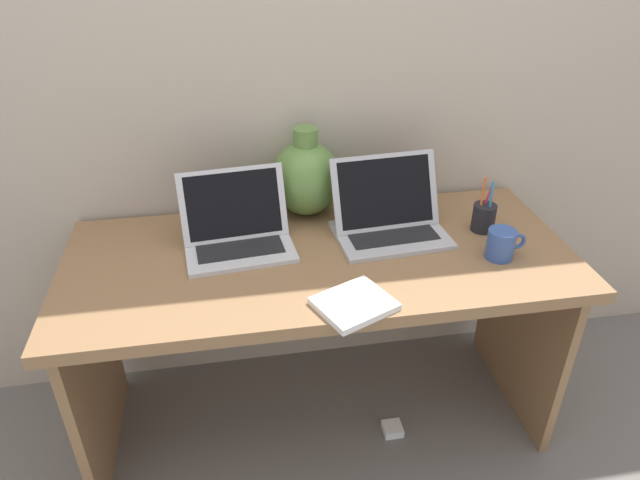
{
  "coord_description": "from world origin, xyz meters",
  "views": [
    {
      "loc": [
        -0.25,
        -1.48,
        1.68
      ],
      "look_at": [
        0.0,
        0.0,
        0.78
      ],
      "focal_mm": 31.77,
      "sensor_mm": 36.0,
      "label": 1
    }
  ],
  "objects_px": {
    "laptop_left": "(237,228)",
    "laptop_right": "(388,215)",
    "green_vase": "(306,177)",
    "coffee_mug": "(501,244)",
    "power_brick": "(392,429)",
    "pen_cup": "(484,217)",
    "notebook_stack": "(354,304)"
  },
  "relations": [
    {
      "from": "laptop_left",
      "to": "laptop_right",
      "type": "bearing_deg",
      "value": -0.18
    },
    {
      "from": "green_vase",
      "to": "coffee_mug",
      "type": "bearing_deg",
      "value": -36.17
    },
    {
      "from": "laptop_left",
      "to": "power_brick",
      "type": "bearing_deg",
      "value": -23.17
    },
    {
      "from": "laptop_left",
      "to": "green_vase",
      "type": "distance_m",
      "value": 0.32
    },
    {
      "from": "laptop_left",
      "to": "pen_cup",
      "type": "height_order",
      "value": "laptop_left"
    },
    {
      "from": "power_brick",
      "to": "pen_cup",
      "type": "bearing_deg",
      "value": 28.97
    },
    {
      "from": "green_vase",
      "to": "coffee_mug",
      "type": "distance_m",
      "value": 0.68
    },
    {
      "from": "notebook_stack",
      "to": "coffee_mug",
      "type": "relative_size",
      "value": 1.57
    },
    {
      "from": "notebook_stack",
      "to": "laptop_right",
      "type": "bearing_deg",
      "value": 62.36
    },
    {
      "from": "laptop_left",
      "to": "notebook_stack",
      "type": "height_order",
      "value": "laptop_left"
    },
    {
      "from": "coffee_mug",
      "to": "power_brick",
      "type": "bearing_deg",
      "value": -179.53
    },
    {
      "from": "notebook_stack",
      "to": "laptop_left",
      "type": "bearing_deg",
      "value": 127.86
    },
    {
      "from": "coffee_mug",
      "to": "green_vase",
      "type": "bearing_deg",
      "value": 143.83
    },
    {
      "from": "notebook_stack",
      "to": "green_vase",
      "type": "bearing_deg",
      "value": 94.61
    },
    {
      "from": "power_brick",
      "to": "laptop_right",
      "type": "bearing_deg",
      "value": 91.71
    },
    {
      "from": "laptop_left",
      "to": "pen_cup",
      "type": "xyz_separation_m",
      "value": [
        0.81,
        -0.04,
        -0.01
      ]
    },
    {
      "from": "laptop_left",
      "to": "pen_cup",
      "type": "relative_size",
      "value": 1.9
    },
    {
      "from": "pen_cup",
      "to": "power_brick",
      "type": "relative_size",
      "value": 2.68
    },
    {
      "from": "green_vase",
      "to": "notebook_stack",
      "type": "xyz_separation_m",
      "value": [
        0.05,
        -0.57,
        -0.12
      ]
    },
    {
      "from": "notebook_stack",
      "to": "coffee_mug",
      "type": "xyz_separation_m",
      "value": [
        0.5,
        0.17,
        0.04
      ]
    },
    {
      "from": "notebook_stack",
      "to": "pen_cup",
      "type": "xyz_separation_m",
      "value": [
        0.52,
        0.34,
        0.04
      ]
    },
    {
      "from": "pen_cup",
      "to": "laptop_right",
      "type": "bearing_deg",
      "value": 172.67
    },
    {
      "from": "laptop_left",
      "to": "coffee_mug",
      "type": "bearing_deg",
      "value": -14.94
    },
    {
      "from": "laptop_left",
      "to": "pen_cup",
      "type": "distance_m",
      "value": 0.81
    },
    {
      "from": "laptop_right",
      "to": "coffee_mug",
      "type": "relative_size",
      "value": 3.01
    },
    {
      "from": "coffee_mug",
      "to": "laptop_left",
      "type": "bearing_deg",
      "value": 165.06
    },
    {
      "from": "notebook_stack",
      "to": "pen_cup",
      "type": "bearing_deg",
      "value": 33.28
    },
    {
      "from": "pen_cup",
      "to": "notebook_stack",
      "type": "bearing_deg",
      "value": -146.72
    },
    {
      "from": "pen_cup",
      "to": "power_brick",
      "type": "distance_m",
      "value": 0.85
    },
    {
      "from": "green_vase",
      "to": "notebook_stack",
      "type": "bearing_deg",
      "value": -85.39
    },
    {
      "from": "laptop_left",
      "to": "power_brick",
      "type": "xyz_separation_m",
      "value": [
        0.5,
        -0.21,
        -0.78
      ]
    },
    {
      "from": "green_vase",
      "to": "power_brick",
      "type": "xyz_separation_m",
      "value": [
        0.25,
        -0.4,
        -0.85
      ]
    }
  ]
}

